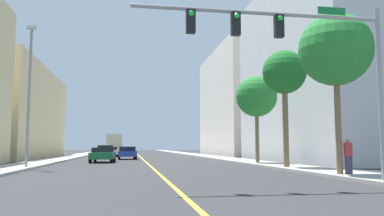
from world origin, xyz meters
The scene contains 17 objects.
ground centered at (0.00, 42.00, 0.00)m, with size 192.00×192.00×0.00m, color #2D2D30.
sidewalk_left centered at (-8.73, 42.00, 0.07)m, with size 2.87×168.00×0.15m, color #B2ADA3.
sidewalk_right centered at (8.73, 42.00, 0.07)m, with size 2.87×168.00×0.15m, color #9E9B93.
lane_marking_center centered at (0.00, 42.00, 0.00)m, with size 0.16×144.00×0.01m, color yellow.
building_right_near centered at (17.32, 28.83, 8.63)m, with size 11.62×21.16×17.25m, color silver.
building_right_far centered at (17.47, 54.08, 8.19)m, with size 11.91×23.19×16.38m, color silver.
traffic_signal_mast centered at (4.60, 8.67, 4.98)m, with size 9.38×0.36×6.49m.
street_lamp centered at (-7.80, 21.06, 5.04)m, with size 0.56×0.28×8.92m.
palm_near centered at (7.99, 12.19, 5.91)m, with size 3.43×3.43×7.52m.
palm_mid centered at (8.09, 18.43, 5.98)m, with size 2.77×2.77×7.31m.
palm_far centered at (8.38, 24.67, 5.31)m, with size 3.26×3.26×6.83m.
car_green centered at (-3.76, 30.36, 0.69)m, with size 2.09×4.38×1.29m.
car_blue centered at (-1.70, 38.12, 0.72)m, with size 2.06×4.23×1.37m.
car_white centered at (-3.86, 49.20, 0.70)m, with size 1.79×4.13×1.33m.
car_gray centered at (-4.16, 40.88, 0.78)m, with size 2.06×4.25×1.52m.
delivery_truck centered at (-3.86, 58.94, 1.75)m, with size 2.66×8.52×3.32m.
pedestrian centered at (8.36, 12.06, 0.97)m, with size 0.38×0.38×1.65m.
Camera 1 is at (-1.56, -4.13, 1.41)m, focal length 35.79 mm.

